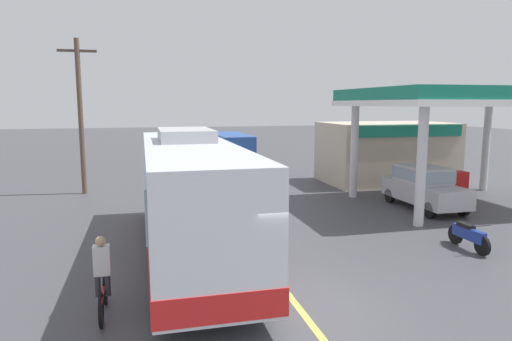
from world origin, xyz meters
name	(u,v)px	position (x,y,z in m)	size (l,w,h in m)	color
ground	(196,174)	(0.00, 20.00, 0.00)	(120.00, 120.00, 0.00)	#424247
lane_divider_stripe	(206,188)	(0.00, 15.00, 0.00)	(0.16, 50.00, 0.01)	#D8CC4C
coach_bus_main	(190,198)	(-1.92, 4.35, 1.72)	(2.60, 11.04, 3.69)	silver
gas_station_roadside	(406,139)	(10.25, 12.41, 2.63)	(9.10, 11.95, 5.10)	#147259
car_at_pump	(424,185)	(8.40, 7.98, 1.01)	(1.70, 4.20, 1.82)	#B2B2B7
minibus_opposing_lane	(231,149)	(2.56, 21.08, 1.47)	(2.04, 6.13, 2.44)	#264C9E
cyclist_on_shoulder	(102,279)	(-4.14, 0.86, 0.78)	(0.34, 1.82, 1.72)	black
motorcycle_parked_forecourt	(468,235)	(6.43, 2.72, 0.44)	(0.55, 1.80, 0.92)	black
pedestrian_near_pump	(419,183)	(8.83, 8.93, 0.93)	(0.55, 0.22, 1.66)	#33333F
utility_pole_roadside	(80,114)	(-6.12, 14.96, 3.97)	(1.80, 0.24, 7.57)	brown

